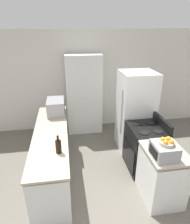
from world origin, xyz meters
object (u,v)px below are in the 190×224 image
Objects in this scene: refrigerator at (135,112)px; fruit_bowl at (167,142)px; stove at (145,148)px; toaster_oven at (164,151)px; pantry_cabinet at (84,95)px; wine_bottle at (58,146)px; microwave at (56,107)px.

refrigerator reaches higher than fruit_bowl.
stove is 1.06m from toaster_oven.
wine_bottle is (-0.63, -2.31, 0.00)m from pantry_cabinet.
fruit_bowl reaches higher than microwave.
stove is 2.95× the size of toaster_oven.
pantry_cabinet is 1.45m from refrigerator.
refrigerator is 3.35× the size of microwave.
pantry_cabinet is at bearing 119.49° from stove.
refrigerator is 8.58× the size of fruit_bowl.
stove is 2.00× the size of microwave.
fruit_bowl is (-0.11, -0.91, 0.71)m from stove.
fruit_bowl is at bearing -33.53° from toaster_oven.
fruit_bowl is (-0.15, -1.68, 0.27)m from refrigerator.
pantry_cabinet is at bearing 136.22° from refrigerator.
refrigerator is at bearing 86.92° from stove.
pantry_cabinet is 3.80× the size of microwave.
stove is 2.02m from microwave.
wine_bottle is 1.57m from fruit_bowl.
microwave is at bearing 130.85° from fruit_bowl.
refrigerator is at bearing 38.19° from wine_bottle.
refrigerator is (0.04, 0.77, 0.43)m from stove.
pantry_cabinet is 2.40m from wine_bottle.
fruit_bowl is at bearing -71.65° from pantry_cabinet.
fruit_bowl is at bearing -97.12° from stove.
wine_bottle is at bearing 166.82° from toaster_oven.
toaster_oven is (1.50, -0.35, -0.00)m from wine_bottle.
wine_bottle is at bearing -105.21° from pantry_cabinet.
wine_bottle is 1.39× the size of fruit_bowl.
pantry_cabinet reaches higher than fruit_bowl.
wine_bottle is 1.54m from toaster_oven.
refrigerator is at bearing -43.78° from pantry_cabinet.
stove is 0.88m from refrigerator.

